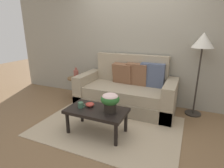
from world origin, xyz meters
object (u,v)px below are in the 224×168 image
Objects in this scene: coffee_table at (97,113)px; coffee_mug at (81,105)px; couch at (127,91)px; floor_lamp at (202,47)px; table_vase at (76,74)px; side_table at (76,84)px; potted_plant at (110,100)px; snack_bowl at (90,104)px.

coffee_table is 7.29× the size of coffee_mug.
floor_lamp is (1.31, 0.19, 0.96)m from couch.
table_vase is at bearing -178.68° from couch.
potted_plant is (1.39, -1.10, 0.24)m from side_table.
side_table reaches higher than coffee_mug.
table_vase is (-1.37, 1.12, 0.02)m from potted_plant.
coffee_table is at bearing -17.76° from snack_bowl.
coffee_mug is 0.55× the size of table_vase.
coffee_table is 1.62m from table_vase.
couch is 1.18m from potted_plant.
table_vase is at bearing 37.33° from side_table.
coffee_mug is at bearing -174.28° from potted_plant.
side_table is at bearing 133.57° from snack_bowl.
floor_lamp reaches higher than coffee_table.
couch is at bearing 96.50° from potted_plant.
coffee_mug reaches higher than coffee_table.
couch is 8.44× the size of table_vase.
table_vase is (-2.55, -0.22, -0.69)m from floor_lamp.
table_vase reaches higher than side_table.
table_vase is (-0.99, 1.07, 0.17)m from snack_bowl.
side_table is at bearing -178.04° from couch.
side_table is 2.75m from floor_lamp.
side_table is 0.26m from table_vase.
table_vase is at bearing 126.98° from coffee_mug.
floor_lamp reaches higher than snack_bowl.
couch is 1.25m from coffee_mug.
side_table is at bearing -174.77° from floor_lamp.
floor_lamp is 5.24× the size of potted_plant.
couch is 15.40× the size of coffee_mug.
snack_bowl is at bearing -102.78° from couch.
snack_bowl reaches higher than coffee_table.
coffee_table is 6.71× the size of snack_bowl.
coffee_table is at bearing 10.22° from coffee_mug.
snack_bowl is (0.11, 0.09, -0.01)m from coffee_mug.
couch is at bearing -171.67° from floor_lamp.
table_vase is at bearing -175.06° from floor_lamp.
floor_lamp is 11.99× the size of coffee_mug.
coffee_table is 0.28m from coffee_mug.
side_table is 1.76× the size of potted_plant.
coffee_mug is (0.90, -1.15, 0.09)m from side_table.
floor_lamp is at bearing 39.67° from coffee_mug.
floor_lamp is (1.42, 1.34, 0.96)m from coffee_table.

